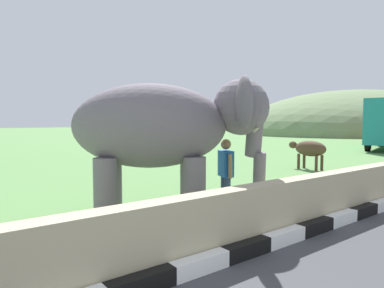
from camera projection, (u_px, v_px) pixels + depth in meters
The scene contains 5 objects.
barrier_parapet at pixel (237, 219), 5.42m from camera, with size 28.00×0.36×1.00m, color tan.
elephant at pixel (168, 128), 6.94m from camera, with size 3.95×3.51×2.92m.
person_handler at pixel (226, 172), 7.64m from camera, with size 0.37×0.61×1.66m.
cow_near at pixel (309, 149), 14.41m from camera, with size 0.72×1.91×1.23m.
hill_east at pixel (356, 133), 57.36m from camera, with size 43.61×34.89×14.19m.
Camera 1 is at (-1.80, 0.35, 2.06)m, focal length 31.94 mm.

